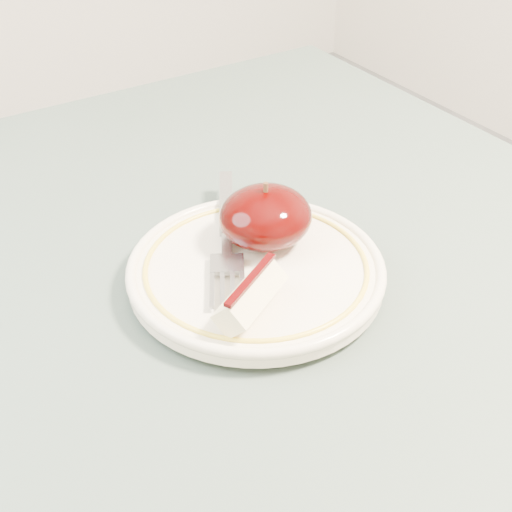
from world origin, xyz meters
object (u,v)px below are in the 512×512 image
plate (256,270)px  apple_half (266,217)px  table (189,416)px  fork (227,235)px

plate → apple_half: size_ratio=2.67×
apple_half → table: bearing=-154.8°
table → plate: bearing=17.0°
table → apple_half: 0.18m
plate → fork: bearing=91.6°
table → plate: (0.08, 0.02, 0.10)m
plate → fork: fork is taller
apple_half → fork: 0.04m
plate → apple_half: 0.05m
apple_half → fork: size_ratio=0.43×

